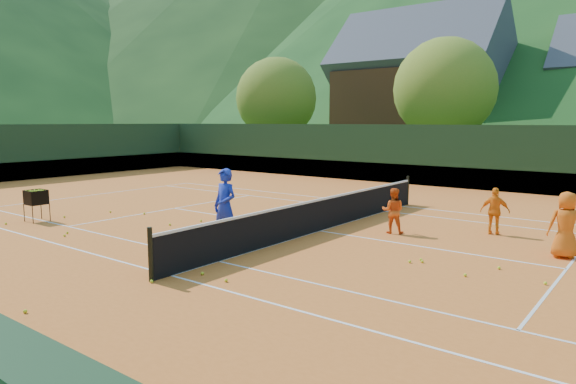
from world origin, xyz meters
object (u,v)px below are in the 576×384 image
Objects in this scene: student_c at (566,225)px; chalet_left at (419,92)px; student_b at (495,211)px; tennis_net at (320,214)px; student_a at (393,211)px; ball_hopper at (36,198)px; coach at (225,206)px.

student_c is 33.55m from chalet_left.
student_c is (2.02, -1.59, 0.12)m from student_b.
student_c is at bearing 131.35° from student_b.
student_b is 31.24m from chalet_left.
student_b is at bearing 32.00° from tennis_net.
student_a is 0.97× the size of student_b.
tennis_net reaches higher than ball_hopper.
student_a is 31.68m from chalet_left.
student_a is 2.08m from tennis_net.
tennis_net is at bearing 70.68° from coach.
ball_hopper is (-12.13, -6.84, 0.08)m from student_b.
coach reaches higher than student_c.
coach is 7.03m from ball_hopper.
student_a reaches higher than ball_hopper.
student_a is 11.11m from ball_hopper.
student_b is 2.57m from student_c.
ball_hopper is at bearing 6.04° from student_a.
chalet_left is (-11.81, 28.97, 4.98)m from student_a.
ball_hopper is (-9.78, -5.27, 0.10)m from student_a.
coach is at bearing 34.94° from student_b.
student_c is 0.11× the size of chalet_left.
student_c reaches higher than student_a.
student_a is at bearing 29.60° from tennis_net.
student_c is at bearing 157.50° from student_a.
student_b is 1.33× the size of ball_hopper.
chalet_left reaches higher than student_c.
student_c is at bearing 9.28° from tennis_net.
student_b reaches higher than student_a.
ball_hopper is at bearing -1.38° from student_c.
student_a is 0.83× the size of student_c.
coach is 1.95× the size of ball_hopper.
student_c is (4.37, -0.02, 0.13)m from student_a.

